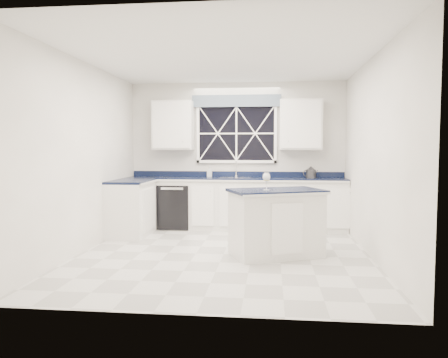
# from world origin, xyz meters

# --- Properties ---
(ground) EXTENTS (4.50, 4.50, 0.00)m
(ground) POSITION_xyz_m (0.00, 0.00, 0.00)
(ground) COLOR silver
(ground) RESTS_ON ground
(back_wall) EXTENTS (4.00, 0.10, 2.70)m
(back_wall) POSITION_xyz_m (0.00, 2.25, 1.35)
(back_wall) COLOR white
(back_wall) RESTS_ON ground
(base_cabinets) EXTENTS (3.99, 1.60, 0.90)m
(base_cabinets) POSITION_xyz_m (-0.33, 1.78, 0.45)
(base_cabinets) COLOR silver
(base_cabinets) RESTS_ON ground
(countertop) EXTENTS (3.98, 0.64, 0.04)m
(countertop) POSITION_xyz_m (0.00, 1.95, 0.92)
(countertop) COLOR black
(countertop) RESTS_ON base_cabinets
(dishwasher) EXTENTS (0.60, 0.58, 0.82)m
(dishwasher) POSITION_xyz_m (-1.10, 1.95, 0.41)
(dishwasher) COLOR black
(dishwasher) RESTS_ON ground
(window) EXTENTS (1.65, 0.09, 1.26)m
(window) POSITION_xyz_m (0.00, 2.20, 1.83)
(window) COLOR black
(window) RESTS_ON ground
(upper_cabinets) EXTENTS (3.10, 0.34, 0.90)m
(upper_cabinets) POSITION_xyz_m (0.00, 2.08, 1.90)
(upper_cabinets) COLOR silver
(upper_cabinets) RESTS_ON ground
(faucet) EXTENTS (0.05, 0.20, 0.30)m
(faucet) POSITION_xyz_m (0.00, 2.14, 1.10)
(faucet) COLOR silver
(faucet) RESTS_ON countertop
(island) EXTENTS (1.42, 1.16, 0.91)m
(island) POSITION_xyz_m (0.72, 0.00, 0.46)
(island) COLOR silver
(island) RESTS_ON ground
(rug) EXTENTS (1.28, 0.93, 0.02)m
(rug) POSITION_xyz_m (0.66, 1.01, 0.01)
(rug) COLOR #A7A6A2
(rug) RESTS_ON ground
(kettle) EXTENTS (0.28, 0.24, 0.21)m
(kettle) POSITION_xyz_m (1.36, 2.05, 1.04)
(kettle) COLOR #313134
(kettle) RESTS_ON countertop
(wine_glass) EXTENTS (0.10, 0.10, 0.24)m
(wine_glass) POSITION_xyz_m (0.59, -0.10, 1.08)
(wine_glass) COLOR white
(wine_glass) RESTS_ON island
(soap_bottle) EXTENTS (0.09, 0.09, 0.20)m
(soap_bottle) POSITION_xyz_m (-0.50, 2.17, 1.04)
(soap_bottle) COLOR silver
(soap_bottle) RESTS_ON countertop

